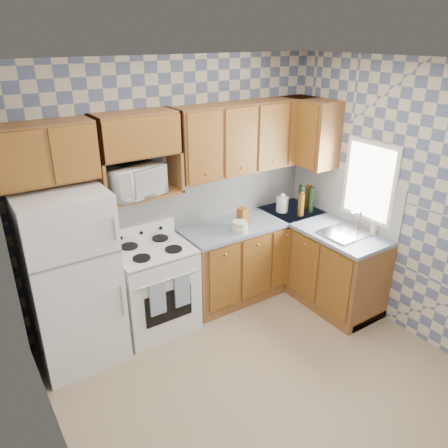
{
  "coord_description": "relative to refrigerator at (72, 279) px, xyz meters",
  "views": [
    {
      "loc": [
        -2.0,
        -2.36,
        2.89
      ],
      "look_at": [
        0.05,
        0.75,
        1.25
      ],
      "focal_mm": 35.0,
      "sensor_mm": 36.0,
      "label": 1
    }
  ],
  "objects": [
    {
      "name": "right_wall",
      "position": [
        2.97,
        -1.25,
        0.51
      ],
      "size": [
        0.02,
        3.2,
        2.7
      ],
      "primitive_type": "cube",
      "color": "slate",
      "rests_on": "ground"
    },
    {
      "name": "window",
      "position": [
        2.96,
        -0.8,
        0.61
      ],
      "size": [
        0.02,
        0.66,
        0.86
      ],
      "primitive_type": "cube",
      "color": "silver",
      "rests_on": "right_wall"
    },
    {
      "name": "upper_cabinets_fridge",
      "position": [
        -0.02,
        0.19,
        1.13
      ],
      "size": [
        0.82,
        0.33,
        0.5
      ],
      "primitive_type": "cube",
      "color": "brown",
      "rests_on": "back_wall"
    },
    {
      "name": "bottle_2",
      "position": [
        2.85,
        -0.04,
        0.22
      ],
      "size": [
        0.07,
        0.07,
        0.29
      ],
      "primitive_type": "cylinder",
      "color": "brown",
      "rests_on": "countertop_back"
    },
    {
      "name": "countertop_right",
      "position": [
        2.67,
        -0.45,
        0.06
      ],
      "size": [
        0.63,
        1.6,
        0.04
      ],
      "primitive_type": "cube",
      "color": "slate",
      "rests_on": "base_cabinets_right"
    },
    {
      "name": "floor",
      "position": [
        1.27,
        -1.25,
        -0.84
      ],
      "size": [
        3.4,
        3.4,
        0.0
      ],
      "primitive_type": "plane",
      "color": "#8E775D",
      "rests_on": "ground"
    },
    {
      "name": "backguard",
      "position": [
        0.8,
        0.3,
        0.16
      ],
      "size": [
        0.76,
        0.08,
        0.17
      ],
      "primitive_type": "cube",
      "color": "silver",
      "rests_on": "cooktop"
    },
    {
      "name": "base_cabinets_back",
      "position": [
        2.1,
        0.05,
        -0.4
      ],
      "size": [
        1.75,
        0.6,
        0.88
      ],
      "primitive_type": "cube",
      "color": "brown",
      "rests_on": "floor"
    },
    {
      "name": "backsplash_right",
      "position": [
        2.96,
        -0.45,
        0.36
      ],
      "size": [
        0.02,
        1.6,
        0.56
      ],
      "primitive_type": "cube",
      "color": "white",
      "rests_on": "right_wall"
    },
    {
      "name": "upper_cabinets_back",
      "position": [
        2.1,
        0.19,
        1.01
      ],
      "size": [
        1.75,
        0.33,
        0.74
      ],
      "primitive_type": "cube",
      "color": "brown",
      "rests_on": "back_wall"
    },
    {
      "name": "bottle_0",
      "position": [
        2.7,
        -0.08,
        0.25
      ],
      "size": [
        0.07,
        0.07,
        0.33
      ],
      "primitive_type": "cylinder",
      "color": "black",
      "rests_on": "countertop_back"
    },
    {
      "name": "dish_towel_left",
      "position": [
        0.68,
        -0.32,
        -0.28
      ],
      "size": [
        0.16,
        0.02,
        0.34
      ],
      "primitive_type": "cube",
      "color": "navy",
      "rests_on": "stove_body"
    },
    {
      "name": "knife_block",
      "position": [
        1.88,
        -0.04,
        0.19
      ],
      "size": [
        0.11,
        0.11,
        0.22
      ],
      "primitive_type": "cube",
      "rotation": [
        0.0,
        0.0,
        0.17
      ],
      "color": "brown",
      "rests_on": "countertop_back"
    },
    {
      "name": "microwave",
      "position": [
        0.74,
        0.16,
        0.76
      ],
      "size": [
        0.6,
        0.47,
        0.29
      ],
      "primitive_type": "imported",
      "rotation": [
        0.0,
        0.0,
        0.24
      ],
      "color": "silver",
      "rests_on": "microwave_shelf"
    },
    {
      "name": "bottle_3",
      "position": [
        2.63,
        -0.16,
        0.21
      ],
      "size": [
        0.07,
        0.07,
        0.26
      ],
      "primitive_type": "cylinder",
      "color": "brown",
      "rests_on": "countertop_back"
    },
    {
      "name": "back_wall",
      "position": [
        1.27,
        0.35,
        0.51
      ],
      "size": [
        3.4,
        0.02,
        2.7
      ],
      "primitive_type": "cube",
      "color": "slate",
      "rests_on": "ground"
    },
    {
      "name": "food_containers",
      "position": [
        1.77,
        -0.14,
        0.14
      ],
      "size": [
        0.18,
        0.18,
        0.12
      ],
      "primitive_type": null,
      "color": "beige",
      "rests_on": "countertop_back"
    },
    {
      "name": "upper_cabinets_right",
      "position": [
        2.81,
        0.0,
        1.01
      ],
      "size": [
        0.33,
        0.7,
        0.74
      ],
      "primitive_type": "cube",
      "color": "brown",
      "rests_on": "right_wall"
    },
    {
      "name": "microwave_shelf",
      "position": [
        0.8,
        0.19,
        0.6
      ],
      "size": [
        0.8,
        0.33,
        0.03
      ],
      "primitive_type": "cube",
      "color": "brown",
      "rests_on": "back_wall"
    },
    {
      "name": "cooktop",
      "position": [
        0.8,
        0.03,
        0.07
      ],
      "size": [
        0.76,
        0.65,
        0.02
      ],
      "primitive_type": "cube",
      "color": "silver",
      "rests_on": "stove_body"
    },
    {
      "name": "bottle_1",
      "position": [
        2.8,
        -0.14,
        0.23
      ],
      "size": [
        0.07,
        0.07,
        0.31
      ],
      "primitive_type": "cylinder",
      "color": "black",
      "rests_on": "countertop_back"
    },
    {
      "name": "refrigerator",
      "position": [
        0.0,
        0.0,
        0.0
      ],
      "size": [
        0.75,
        0.7,
        1.68
      ],
      "primitive_type": "cube",
      "color": "silver",
      "rests_on": "floor"
    },
    {
      "name": "backsplash_back",
      "position": [
        1.68,
        0.34,
        0.36
      ],
      "size": [
        2.6,
        0.02,
        0.56
      ],
      "primitive_type": "cube",
      "color": "white",
      "rests_on": "back_wall"
    },
    {
      "name": "base_cabinets_right",
      "position": [
        2.67,
        -0.45,
        -0.4
      ],
      "size": [
        0.6,
        1.6,
        0.88
      ],
      "primitive_type": "cube",
      "color": "brown",
      "rests_on": "floor"
    },
    {
      "name": "stove_body",
      "position": [
        0.8,
        0.03,
        -0.39
      ],
      "size": [
        0.76,
        0.65,
        0.9
      ],
      "primitive_type": "cube",
      "color": "silver",
      "rests_on": "floor"
    },
    {
      "name": "sink",
      "position": [
        2.67,
        -0.8,
        0.09
      ],
      "size": [
        0.48,
        0.4,
        0.03
      ],
      "primitive_type": "cube",
      "color": "#B7B7BC",
      "rests_on": "countertop_right"
    },
    {
      "name": "dish_towel_right",
      "position": [
        0.95,
        -0.32,
        -0.28
      ],
      "size": [
        0.16,
        0.02,
        0.34
      ],
      "primitive_type": "cube",
      "color": "navy",
      "rests_on": "stove_body"
    },
    {
      "name": "soap_bottle",
      "position": [
        2.89,
        -0.98,
        0.17
      ],
      "size": [
        0.06,
        0.06,
        0.17
      ],
      "primitive_type": "cylinder",
      "color": "beige",
      "rests_on": "countertop_right"
    },
    {
      "name": "electric_kettle",
      "position": [
        2.53,
        0.06,
        0.17
      ],
      "size": [
        0.14,
        0.14,
        0.18
      ],
      "primitive_type": "cylinder",
      "color": "silver",
      "rests_on": "countertop_back"
    },
    {
      "name": "countertop_back",
      "position": [
        2.1,
        0.05,
        0.06
      ],
      "size": [
        1.77,
        0.63,
        0.04
      ],
      "primitive_type": "cube",
      "color": "slate",
      "rests_on": "base_cabinets_back"
    }
  ]
}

